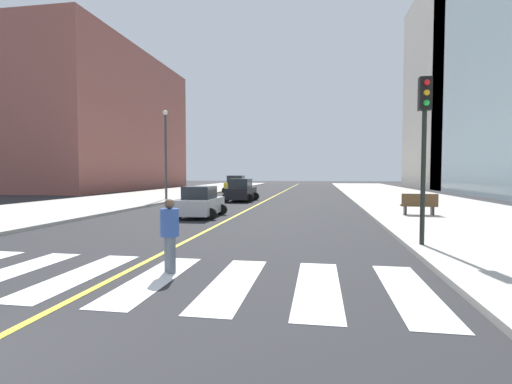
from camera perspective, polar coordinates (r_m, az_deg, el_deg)
sidewalk_kerb_east at (r=25.09m, az=27.36°, el=-2.66°), size 10.00×120.00×0.15m
sidewalk_kerb_west at (r=29.15m, az=-25.51°, el=-1.89°), size 10.00×120.00×0.15m
crosswalk_paint at (r=9.29m, az=-20.35°, el=-11.92°), size 13.50×4.00×0.01m
lane_divider_paint at (r=44.07m, az=3.64°, el=-0.19°), size 0.16×80.00×0.01m
parking_garage_concrete at (r=69.93m, az=30.82°, el=13.55°), size 18.00×24.00×31.60m
low_rise_brick_west at (r=61.42m, az=-22.94°, el=9.65°), size 16.00×32.00×19.69m
car_silver_nearest at (r=20.31m, az=-8.35°, el=-1.61°), size 2.34×3.72×1.65m
car_yellow_second at (r=44.69m, az=-3.00°, el=1.09°), size 3.02×4.71×2.07m
car_black_third at (r=31.55m, az=-2.29°, el=0.19°), size 2.66×4.23×1.88m
traffic_light_near_corner at (r=12.69m, az=24.08°, el=8.81°), size 0.36×0.41×5.10m
park_bench at (r=21.67m, az=23.39°, el=-1.76°), size 1.83×0.65×1.12m
pedestrian_crossing at (r=9.13m, az=-12.90°, el=-5.92°), size 0.43×0.43×1.75m
street_lamp at (r=32.93m, az=-13.48°, el=6.65°), size 0.44×0.44×7.50m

